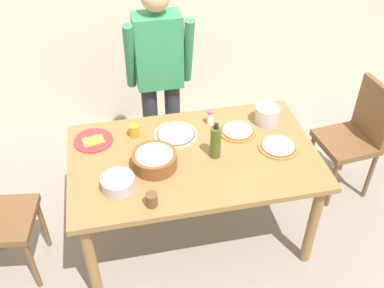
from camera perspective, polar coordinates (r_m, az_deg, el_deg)
ground at (r=3.40m, az=0.18°, el=-11.16°), size 8.00×8.00×0.00m
dining_table at (r=2.91m, az=0.20°, el=-2.76°), size 1.60×0.96×0.76m
person_cook at (r=3.34m, az=-4.22°, el=9.04°), size 0.49×0.25×1.62m
chair_wooden_right at (r=3.60m, az=20.38°, el=1.26°), size 0.44×0.44×0.95m
pizza_raw_on_board at (r=3.00m, az=-2.10°, el=1.23°), size 0.30×0.30×0.02m
pizza_cooked_on_tray at (r=3.05m, az=5.87°, el=1.69°), size 0.25×0.25×0.02m
pizza_second_cooked at (r=2.96m, az=11.06°, el=-0.29°), size 0.27×0.27×0.02m
plate_with_slice at (r=3.02m, az=-12.60°, el=0.43°), size 0.26×0.26×0.02m
popcorn_bowl at (r=2.74m, az=-4.86°, el=-1.91°), size 0.28×0.28×0.11m
mixing_bowl_steel at (r=2.64m, az=-9.52°, el=-4.97°), size 0.20×0.20×0.08m
olive_oil_bottle at (r=2.78m, az=3.06°, el=0.25°), size 0.07×0.07×0.26m
steel_pot at (r=3.13m, az=9.65°, el=3.77°), size 0.17×0.17×0.13m
cup_orange at (r=3.00m, az=-7.47°, el=1.70°), size 0.07×0.07×0.08m
cup_small_brown at (r=2.52m, az=-5.24°, el=-7.15°), size 0.07×0.07×0.08m
salt_shaker at (r=3.08m, az=2.35°, el=3.41°), size 0.04×0.04×0.11m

